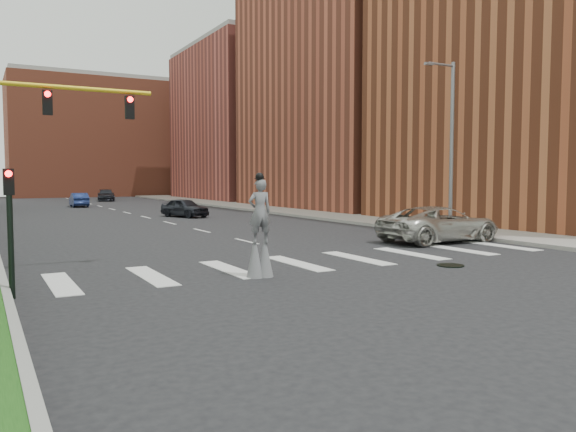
{
  "coord_description": "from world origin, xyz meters",
  "views": [
    {
      "loc": [
        -10.97,
        -15.83,
        3.02
      ],
      "look_at": [
        -1.8,
        0.73,
        1.7
      ],
      "focal_mm": 35.0,
      "sensor_mm": 36.0,
      "label": 1
    }
  ],
  "objects": [
    {
      "name": "suv_crossing",
      "position": [
        7.78,
        3.48,
        0.83
      ],
      "size": [
        6.01,
        2.82,
        1.66
      ],
      "primitive_type": "imported",
      "rotation": [
        0.0,
        0.0,
        1.58
      ],
      "color": "#B9B7AF",
      "rests_on": "ground"
    },
    {
      "name": "car_far",
      "position": [
        3.13,
        56.81,
        0.72
      ],
      "size": [
        2.83,
        5.21,
        1.43
      ],
      "primitive_type": "imported",
      "rotation": [
        0.0,
        0.0,
        -0.17
      ],
      "color": "black",
      "rests_on": "ground"
    },
    {
      "name": "traffic_signal",
      "position": [
        -9.78,
        3.0,
        4.15
      ],
      "size": [
        5.3,
        0.23,
        6.2
      ],
      "color": "black",
      "rests_on": "ground"
    },
    {
      "name": "car_mid",
      "position": [
        -2.04,
        43.82,
        0.7
      ],
      "size": [
        1.61,
        4.3,
        1.4
      ],
      "primitive_type": "imported",
      "rotation": [
        0.0,
        0.0,
        3.11
      ],
      "color": "navy",
      "rests_on": "ground"
    },
    {
      "name": "streetlight",
      "position": [
        10.9,
        6.0,
        4.9
      ],
      "size": [
        2.05,
        0.2,
        9.0
      ],
      "color": "slate",
      "rests_on": "ground"
    },
    {
      "name": "stilt_performer",
      "position": [
        -3.6,
        -0.77,
        1.31
      ],
      "size": [
        0.84,
        0.55,
        3.15
      ],
      "rotation": [
        0.0,
        0.0,
        3.04
      ],
      "color": "#382416",
      "rests_on": "ground"
    },
    {
      "name": "car_near",
      "position": [
        2.63,
        24.79,
        0.71
      ],
      "size": [
        3.07,
        4.5,
        1.42
      ],
      "primitive_type": "imported",
      "rotation": [
        0.0,
        0.0,
        0.37
      ],
      "color": "black",
      "rests_on": "ground"
    },
    {
      "name": "secondary_signal",
      "position": [
        -10.3,
        -0.5,
        1.95
      ],
      "size": [
        0.25,
        0.21,
        3.23
      ],
      "color": "black",
      "rests_on": "ground"
    },
    {
      "name": "building_far",
      "position": [
        22.0,
        54.0,
        10.0
      ],
      "size": [
        16.0,
        22.0,
        20.0
      ],
      "primitive_type": "cube",
      "color": "#A84A3E",
      "rests_on": "ground"
    },
    {
      "name": "building_near",
      "position": [
        22.0,
        8.0,
        11.0
      ],
      "size": [
        16.0,
        20.0,
        22.0
      ],
      "primitive_type": "cube",
      "color": "brown",
      "rests_on": "ground"
    },
    {
      "name": "ground_plane",
      "position": [
        0.0,
        0.0,
        0.0
      ],
      "size": [
        160.0,
        160.0,
        0.0
      ],
      "primitive_type": "plane",
      "color": "black",
      "rests_on": "ground"
    },
    {
      "name": "building_backdrop",
      "position": [
        6.0,
        78.0,
        9.0
      ],
      "size": [
        26.0,
        14.0,
        18.0
      ],
      "primitive_type": "cube",
      "color": "#9C4931",
      "rests_on": "ground"
    },
    {
      "name": "sidewalk_right",
      "position": [
        12.5,
        25.0,
        0.09
      ],
      "size": [
        5.0,
        90.0,
        0.18
      ],
      "primitive_type": "cube",
      "color": "gray",
      "rests_on": "ground"
    },
    {
      "name": "manhole",
      "position": [
        3.0,
        -2.0,
        0.02
      ],
      "size": [
        0.9,
        0.9,
        0.04
      ],
      "primitive_type": "cylinder",
      "color": "black",
      "rests_on": "ground"
    },
    {
      "name": "building_mid",
      "position": [
        22.0,
        30.0,
        12.0
      ],
      "size": [
        16.0,
        22.0,
        24.0
      ],
      "primitive_type": "cube",
      "color": "#9C4931",
      "rests_on": "ground"
    }
  ]
}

